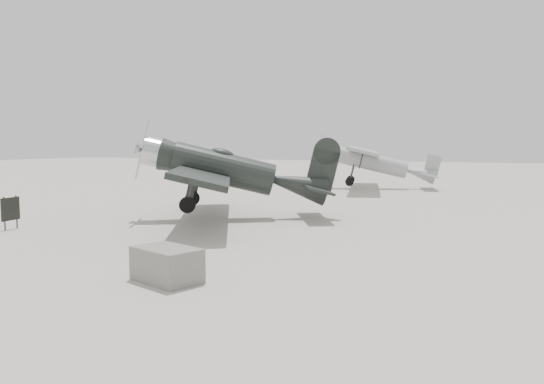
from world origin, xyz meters
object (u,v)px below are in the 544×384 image
Objects in this scene: sign_board at (10,209)px; lowwing_monoplane at (233,171)px; highwing_monoplane at (372,159)px; equipment_block at (167,265)px.

lowwing_monoplane is at bearing 37.83° from sign_board.
lowwing_monoplane reaches higher than highwing_monoplane.
sign_board is at bearing -122.72° from highwing_monoplane.
lowwing_monoplane is 17.74m from highwing_monoplane.
lowwing_monoplane is at bearing -109.74° from highwing_monoplane.
equipment_block is (3.47, -9.93, -1.63)m from lowwing_monoplane.
highwing_monoplane is 7.52× the size of equipment_block.
highwing_monoplane is at bearing 55.75° from lowwing_monoplane.
equipment_block is 10.60m from sign_board.
equipment_block is at bearing -100.16° from highwing_monoplane.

